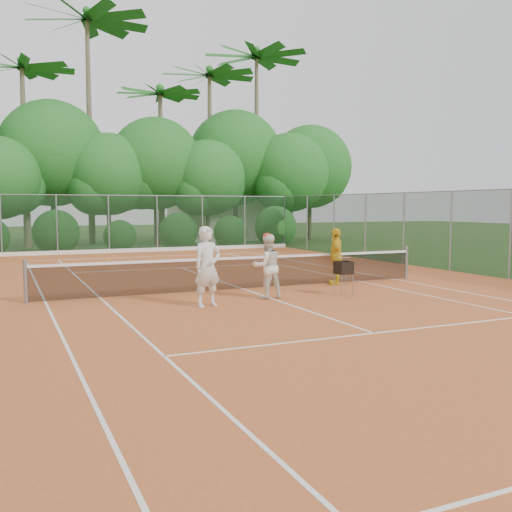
{
  "coord_description": "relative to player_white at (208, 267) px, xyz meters",
  "views": [
    {
      "loc": [
        -6.46,
        -15.27,
        2.45
      ],
      "look_at": [
        -0.14,
        -1.2,
        1.1
      ],
      "focal_mm": 40.0,
      "sensor_mm": 36.0,
      "label": 1
    }
  ],
  "objects": [
    {
      "name": "stray_ball_b",
      "position": [
        -0.2,
        12.78,
        -0.94
      ],
      "size": [
        0.07,
        0.07,
        0.07
      ],
      "primitive_type": "sphere",
      "color": "yellow",
      "rests_on": "clay_court"
    },
    {
      "name": "fence_back",
      "position": [
        1.92,
        17.3,
        0.52
      ],
      "size": [
        18.07,
        0.07,
        3.0
      ],
      "color": "#19381E",
      "rests_on": "clay_court"
    },
    {
      "name": "player_white",
      "position": [
        0.0,
        0.0,
        0.0
      ],
      "size": [
        0.79,
        0.6,
        1.95
      ],
      "primitive_type": "imported",
      "rotation": [
        0.0,
        0.0,
        0.2
      ],
      "color": "silver",
      "rests_on": "clay_court"
    },
    {
      "name": "ball_hopper",
      "position": [
        3.98,
        0.16,
        -0.24
      ],
      "size": [
        0.4,
        0.4,
        0.93
      ],
      "rotation": [
        0.0,
        0.0,
        0.09
      ],
      "color": "gray",
      "rests_on": "clay_court"
    },
    {
      "name": "clay_court",
      "position": [
        1.92,
        2.3,
        -0.99
      ],
      "size": [
        18.0,
        36.0,
        0.02
      ],
      "primitive_type": "cube",
      "color": "#BB5C2B",
      "rests_on": "ground"
    },
    {
      "name": "club_building",
      "position": [
        10.92,
        26.3,
        0.5
      ],
      "size": [
        8.0,
        5.0,
        3.0
      ],
      "primitive_type": "cube",
      "color": "beige",
      "rests_on": "ground"
    },
    {
      "name": "player_center_grp",
      "position": [
        1.84,
        0.53,
        -0.12
      ],
      "size": [
        0.83,
        0.65,
        1.73
      ],
      "color": "white",
      "rests_on": "clay_court"
    },
    {
      "name": "tennis_net",
      "position": [
        1.92,
        2.3,
        -0.46
      ],
      "size": [
        11.97,
        0.1,
        1.1
      ],
      "color": "gray",
      "rests_on": "clay_court"
    },
    {
      "name": "stray_ball_a",
      "position": [
        2.37,
        14.01,
        -0.94
      ],
      "size": [
        0.07,
        0.07,
        0.07
      ],
      "primitive_type": "sphere",
      "color": "#D5ED37",
      "rests_on": "clay_court"
    },
    {
      "name": "ground",
      "position": [
        1.92,
        2.3,
        -1.0
      ],
      "size": [
        120.0,
        120.0,
        0.0
      ],
      "primitive_type": "plane",
      "color": "#264318",
      "rests_on": "ground"
    },
    {
      "name": "tropical_treeline",
      "position": [
        3.35,
        22.52,
        4.12
      ],
      "size": [
        32.1,
        8.49,
        15.03
      ],
      "color": "brown",
      "rests_on": "ground"
    },
    {
      "name": "stray_ball_c",
      "position": [
        6.23,
        11.34,
        -0.94
      ],
      "size": [
        0.07,
        0.07,
        0.07
      ],
      "primitive_type": "sphere",
      "color": "gold",
      "rests_on": "clay_court"
    },
    {
      "name": "court_markings",
      "position": [
        1.92,
        2.3,
        -0.97
      ],
      "size": [
        11.03,
        23.83,
        0.01
      ],
      "color": "white",
      "rests_on": "clay_court"
    },
    {
      "name": "player_yellow",
      "position": [
        4.96,
        2.1,
        -0.1
      ],
      "size": [
        0.87,
        1.11,
        1.76
      ],
      "primitive_type": "imported",
      "rotation": [
        0.0,
        0.0,
        -2.07
      ],
      "color": "gold",
      "rests_on": "clay_court"
    },
    {
      "name": "fence_right",
      "position": [
        10.92,
        0.8,
        0.52
      ],
      "size": [
        0.07,
        33.07,
        3.0
      ],
      "color": "#19381E",
      "rests_on": "clay_court"
    }
  ]
}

